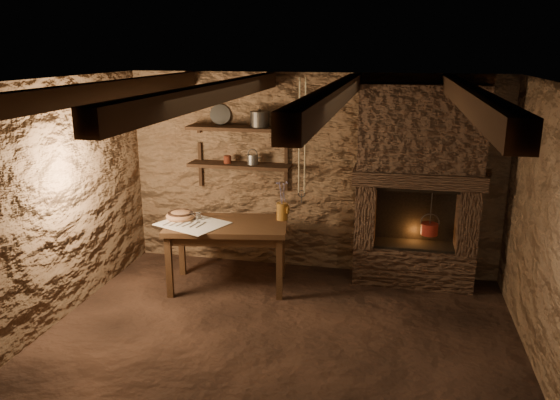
% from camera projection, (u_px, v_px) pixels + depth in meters
% --- Properties ---
extents(floor, '(4.50, 4.50, 0.00)m').
position_uv_depth(floor, '(275.00, 347.00, 5.04)').
color(floor, black).
rests_on(floor, ground).
extents(back_wall, '(4.50, 0.04, 2.40)m').
position_uv_depth(back_wall, '(311.00, 174.00, 6.60)').
color(back_wall, brown).
rests_on(back_wall, floor).
extents(front_wall, '(4.50, 0.04, 2.40)m').
position_uv_depth(front_wall, '(190.00, 341.00, 2.83)').
color(front_wall, brown).
rests_on(front_wall, floor).
extents(left_wall, '(0.04, 4.00, 2.40)m').
position_uv_depth(left_wall, '(44.00, 208.00, 5.17)').
color(left_wall, brown).
rests_on(left_wall, floor).
extents(right_wall, '(0.04, 4.00, 2.40)m').
position_uv_depth(right_wall, '(556.00, 243.00, 4.26)').
color(right_wall, brown).
rests_on(right_wall, floor).
extents(ceiling, '(4.50, 4.00, 0.04)m').
position_uv_depth(ceiling, '(274.00, 82.00, 4.39)').
color(ceiling, black).
rests_on(ceiling, back_wall).
extents(beam_far_left, '(0.14, 3.95, 0.16)m').
position_uv_depth(beam_far_left, '(106.00, 91.00, 4.72)').
color(beam_far_left, black).
rests_on(beam_far_left, ceiling).
extents(beam_mid_left, '(0.14, 3.95, 0.16)m').
position_uv_depth(beam_mid_left, '(216.00, 93.00, 4.52)').
color(beam_mid_left, black).
rests_on(beam_mid_left, ceiling).
extents(beam_mid_right, '(0.14, 3.95, 0.16)m').
position_uv_depth(beam_mid_right, '(336.00, 95.00, 4.31)').
color(beam_mid_right, black).
rests_on(beam_mid_right, ceiling).
extents(beam_far_right, '(0.14, 3.95, 0.16)m').
position_uv_depth(beam_far_right, '(468.00, 97.00, 4.11)').
color(beam_far_right, black).
rests_on(beam_far_right, ceiling).
extents(shelf_lower, '(1.25, 0.30, 0.04)m').
position_uv_depth(shelf_lower, '(240.00, 165.00, 6.59)').
color(shelf_lower, black).
rests_on(shelf_lower, back_wall).
extents(shelf_upper, '(1.25, 0.30, 0.04)m').
position_uv_depth(shelf_upper, '(239.00, 128.00, 6.47)').
color(shelf_upper, black).
rests_on(shelf_upper, back_wall).
extents(hearth, '(1.43, 0.51, 2.30)m').
position_uv_depth(hearth, '(418.00, 181.00, 6.12)').
color(hearth, '#38261C').
rests_on(hearth, floor).
extents(work_table, '(1.45, 0.98, 0.77)m').
position_uv_depth(work_table, '(228.00, 253.00, 6.23)').
color(work_table, '#342012').
rests_on(work_table, floor).
extents(linen_cloth, '(0.86, 0.79, 0.01)m').
position_uv_depth(linen_cloth, '(193.00, 224.00, 6.10)').
color(linen_cloth, silver).
rests_on(linen_cloth, work_table).
extents(pewter_cutlery_row, '(0.63, 0.43, 0.01)m').
position_uv_depth(pewter_cutlery_row, '(192.00, 223.00, 6.08)').
color(pewter_cutlery_row, '#9B978D').
rests_on(pewter_cutlery_row, linen_cloth).
extents(drinking_glasses, '(0.23, 0.07, 0.09)m').
position_uv_depth(drinking_glasses, '(198.00, 216.00, 6.21)').
color(drinking_glasses, white).
rests_on(drinking_glasses, linen_cloth).
extents(stoneware_jug, '(0.16, 0.16, 0.45)m').
position_uv_depth(stoneware_jug, '(282.00, 203.00, 6.21)').
color(stoneware_jug, '#915A1C').
rests_on(stoneware_jug, work_table).
extents(wooden_bowl, '(0.35, 0.35, 0.12)m').
position_uv_depth(wooden_bowl, '(181.00, 216.00, 6.26)').
color(wooden_bowl, '#9A6642').
rests_on(wooden_bowl, work_table).
extents(iron_stockpot, '(0.25, 0.25, 0.17)m').
position_uv_depth(iron_stockpot, '(260.00, 120.00, 6.39)').
color(iron_stockpot, '#292724').
rests_on(iron_stockpot, shelf_upper).
extents(tin_pan, '(0.27, 0.19, 0.24)m').
position_uv_depth(tin_pan, '(220.00, 115.00, 6.58)').
color(tin_pan, gray).
rests_on(tin_pan, shelf_upper).
extents(small_kettle, '(0.19, 0.16, 0.18)m').
position_uv_depth(small_kettle, '(253.00, 159.00, 6.54)').
color(small_kettle, gray).
rests_on(small_kettle, shelf_lower).
extents(rusty_tin, '(0.10, 0.10, 0.09)m').
position_uv_depth(rusty_tin, '(227.00, 159.00, 6.60)').
color(rusty_tin, '#4E1A0F').
rests_on(rusty_tin, shelf_lower).
extents(red_pot, '(0.22, 0.22, 0.54)m').
position_uv_depth(red_pot, '(430.00, 228.00, 6.18)').
color(red_pot, maroon).
rests_on(red_pot, hearth).
extents(hanging_ropes, '(0.08, 0.08, 1.20)m').
position_uv_depth(hanging_ropes, '(302.00, 137.00, 5.53)').
color(hanging_ropes, tan).
rests_on(hanging_ropes, ceiling).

